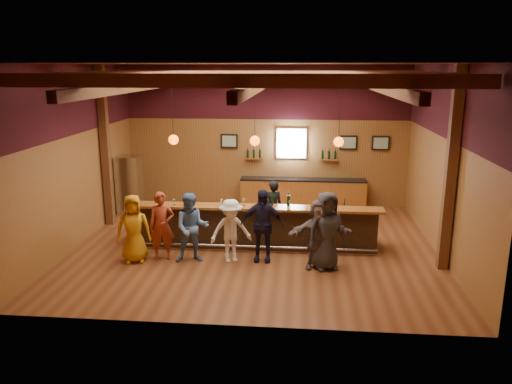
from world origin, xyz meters
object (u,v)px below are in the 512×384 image
(bar_counter, at_px, (256,225))
(customer_navy, at_px, (262,225))
(customer_white, at_px, (231,231))
(ice_bucket, at_px, (264,201))
(back_bar_cabinet, at_px, (303,193))
(customer_orange, at_px, (133,229))
(customer_brown, at_px, (319,234))
(bottle_a, at_px, (272,200))
(bartender, at_px, (273,208))
(stainless_fridge, at_px, (130,185))
(customer_dark, at_px, (326,231))
(customer_redvest, at_px, (162,226))
(customer_denim, at_px, (192,228))

(bar_counter, relative_size, customer_navy, 3.63)
(customer_white, relative_size, ice_bucket, 6.21)
(back_bar_cabinet, distance_m, customer_orange, 6.32)
(customer_white, bearing_deg, customer_brown, -25.54)
(customer_white, relative_size, customer_navy, 0.87)
(customer_white, distance_m, bottle_a, 1.43)
(bartender, relative_size, bottle_a, 4.32)
(stainless_fridge, bearing_deg, customer_white, -45.01)
(back_bar_cabinet, bearing_deg, customer_brown, -85.91)
(customer_brown, bearing_deg, customer_dark, -20.49)
(customer_redvest, height_order, customer_white, customer_redvest)
(customer_orange, height_order, customer_brown, same)
(customer_orange, relative_size, customer_navy, 0.93)
(customer_orange, height_order, customer_denim, customer_denim)
(back_bar_cabinet, height_order, ice_bucket, ice_bucket)
(customer_orange, xyz_separation_m, bottle_a, (3.14, 1.19, 0.44))
(bartender, bearing_deg, customer_brown, 99.03)
(stainless_fridge, distance_m, ice_bucket, 5.14)
(stainless_fridge, distance_m, customer_navy, 5.60)
(customer_white, relative_size, bottle_a, 4.37)
(customer_brown, distance_m, bottle_a, 1.69)
(customer_brown, height_order, ice_bucket, customer_brown)
(bottle_a, bearing_deg, bartender, 92.52)
(customer_white, distance_m, ice_bucket, 1.23)
(customer_orange, xyz_separation_m, bartender, (3.10, 2.26, -0.06))
(customer_white, xyz_separation_m, ice_bucket, (0.69, 0.89, 0.48))
(bar_counter, height_order, bottle_a, bottle_a)
(customer_brown, xyz_separation_m, bottle_a, (-1.12, 1.19, 0.44))
(back_bar_cabinet, bearing_deg, customer_orange, -128.25)
(customer_brown, distance_m, ice_bucket, 1.77)
(customer_denim, height_order, bottle_a, customer_denim)
(bar_counter, height_order, customer_denim, customer_denim)
(customer_white, bearing_deg, customer_denim, 164.95)
(back_bar_cabinet, height_order, customer_white, customer_white)
(bottle_a, bearing_deg, customer_dark, -43.25)
(customer_denim, height_order, customer_brown, customer_denim)
(bar_counter, relative_size, back_bar_cabinet, 1.57)
(customer_orange, distance_m, customer_dark, 4.43)
(customer_navy, bearing_deg, customer_brown, -11.77)
(customer_redvest, relative_size, customer_denim, 0.99)
(customer_denim, bearing_deg, customer_redvest, 160.72)
(stainless_fridge, distance_m, customer_denim, 4.62)
(customer_denim, distance_m, customer_navy, 1.62)
(customer_denim, bearing_deg, bartender, 39.69)
(bar_counter, height_order, customer_white, customer_white)
(bartender, distance_m, bottle_a, 1.18)
(bar_counter, bearing_deg, customer_white, -111.87)
(customer_redvest, height_order, customer_brown, customer_redvest)
(customer_denim, bearing_deg, back_bar_cabinet, 51.01)
(customer_dark, distance_m, ice_bucket, 1.89)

